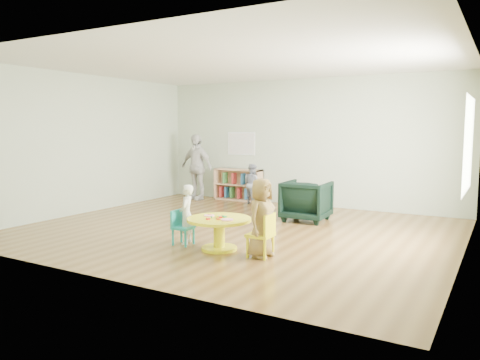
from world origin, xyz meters
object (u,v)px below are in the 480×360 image
(bookshelf, at_px, (238,185))
(toddler, at_px, (252,184))
(activity_table, at_px, (219,228))
(child_right, at_px, (261,218))
(child_left, at_px, (187,214))
(adult_caretaker, at_px, (196,167))
(kid_chair_left, at_px, (181,226))
(kid_chair_right, at_px, (263,234))
(armchair, at_px, (306,201))

(bookshelf, xyz_separation_m, toddler, (0.57, -0.34, 0.09))
(activity_table, xyz_separation_m, child_right, (0.69, -0.03, 0.22))
(child_left, xyz_separation_m, adult_caretaker, (-2.40, 3.66, 0.35))
(activity_table, relative_size, child_right, 0.86)
(bookshelf, relative_size, toddler, 1.31)
(child_right, bearing_deg, kid_chair_left, 91.74)
(bookshelf, bearing_deg, kid_chair_left, -71.19)
(kid_chair_right, height_order, adult_caretaker, adult_caretaker)
(child_left, bearing_deg, bookshelf, 177.88)
(child_right, bearing_deg, adult_caretaker, 46.74)
(kid_chair_left, bearing_deg, bookshelf, -164.02)
(kid_chair_left, distance_m, kid_chair_right, 1.38)
(kid_chair_right, distance_m, child_right, 0.22)
(bookshelf, xyz_separation_m, child_left, (1.45, -4.05, 0.08))
(armchair, relative_size, toddler, 0.90)
(kid_chair_right, height_order, child_right, child_right)
(adult_caretaker, bearing_deg, kid_chair_left, -50.31)
(activity_table, bearing_deg, armchair, 83.57)
(armchair, xyz_separation_m, child_left, (-0.90, -2.52, 0.07))
(armchair, xyz_separation_m, toddler, (-1.79, 1.19, 0.08))
(child_left, bearing_deg, activity_table, 62.64)
(armchair, bearing_deg, kid_chair_right, 97.38)
(kid_chair_right, bearing_deg, armchair, 8.37)
(bookshelf, distance_m, child_left, 4.30)
(toddler, bearing_deg, activity_table, 136.53)
(bookshelf, bearing_deg, adult_caretaker, -157.79)
(activity_table, relative_size, adult_caretaker, 0.58)
(activity_table, bearing_deg, kid_chair_left, -178.02)
(adult_caretaker, bearing_deg, bookshelf, 29.74)
(armchair, distance_m, adult_caretaker, 3.52)
(activity_table, distance_m, kid_chair_right, 0.72)
(kid_chair_right, relative_size, adult_caretaker, 0.38)
(child_right, bearing_deg, toddler, 32.09)
(activity_table, bearing_deg, adult_caretaker, 128.97)
(bookshelf, bearing_deg, activity_table, -63.33)
(kid_chair_left, relative_size, child_left, 0.58)
(activity_table, distance_m, adult_caretaker, 4.81)
(child_right, xyz_separation_m, adult_caretaker, (-3.70, 3.75, 0.26))
(child_left, relative_size, toddler, 0.97)
(kid_chair_left, height_order, bookshelf, bookshelf)
(toddler, bearing_deg, child_left, 128.28)
(armchair, relative_size, child_left, 0.93)
(toddler, bearing_deg, adult_caretaker, 26.55)
(child_left, height_order, adult_caretaker, adult_caretaker)
(kid_chair_right, bearing_deg, adult_caretaker, 43.86)
(kid_chair_left, bearing_deg, kid_chair_right, 86.81)
(bookshelf, bearing_deg, toddler, -31.12)
(kid_chair_left, xyz_separation_m, kid_chair_right, (1.37, -0.01, 0.04))
(child_left, bearing_deg, armchair, 138.43)
(child_right, bearing_deg, child_left, 88.12)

